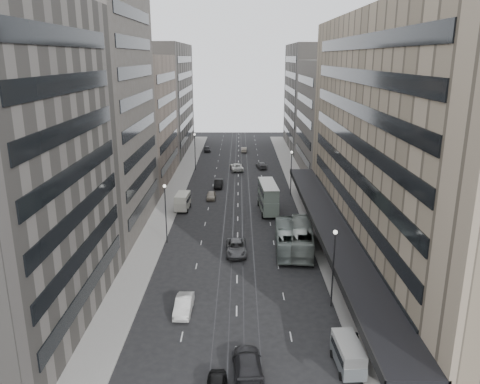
{
  "coord_description": "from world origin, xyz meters",
  "views": [
    {
      "loc": [
        0.32,
        -47.88,
        24.63
      ],
      "look_at": [
        0.35,
        16.38,
        6.01
      ],
      "focal_mm": 35.0,
      "sensor_mm": 36.0,
      "label": 1
    }
  ],
  "objects_px": {
    "panel_van": "(183,201)",
    "sedan_1": "(184,305)",
    "sedan_2": "(236,248)",
    "pedestrian": "(355,343)",
    "double_decker": "(268,196)",
    "vw_microbus": "(348,354)",
    "bus_near": "(286,239)",
    "bus_far": "(302,238)"
  },
  "relations": [
    {
      "from": "panel_van",
      "to": "sedan_1",
      "type": "height_order",
      "value": "panel_van"
    },
    {
      "from": "sedan_2",
      "to": "pedestrian",
      "type": "relative_size",
      "value": 2.81
    },
    {
      "from": "double_decker",
      "to": "vw_microbus",
      "type": "relative_size",
      "value": 1.98
    },
    {
      "from": "bus_near",
      "to": "panel_van",
      "type": "distance_m",
      "value": 22.99
    },
    {
      "from": "bus_near",
      "to": "vw_microbus",
      "type": "distance_m",
      "value": 24.6
    },
    {
      "from": "bus_near",
      "to": "vw_microbus",
      "type": "relative_size",
      "value": 2.5
    },
    {
      "from": "vw_microbus",
      "to": "bus_far",
      "type": "bearing_deg",
      "value": 88.52
    },
    {
      "from": "vw_microbus",
      "to": "pedestrian",
      "type": "distance_m",
      "value": 2.1
    },
    {
      "from": "double_decker",
      "to": "vw_microbus",
      "type": "xyz_separation_m",
      "value": [
        4.2,
        -40.41,
        -1.28
      ]
    },
    {
      "from": "sedan_2",
      "to": "bus_near",
      "type": "bearing_deg",
      "value": 7.44
    },
    {
      "from": "bus_near",
      "to": "sedan_2",
      "type": "bearing_deg",
      "value": 12.66
    },
    {
      "from": "panel_van",
      "to": "sedan_1",
      "type": "distance_m",
      "value": 32.78
    },
    {
      "from": "bus_far",
      "to": "double_decker",
      "type": "relative_size",
      "value": 1.33
    },
    {
      "from": "bus_far",
      "to": "sedan_2",
      "type": "distance_m",
      "value": 8.78
    },
    {
      "from": "sedan_1",
      "to": "sedan_2",
      "type": "xyz_separation_m",
      "value": [
        5.13,
        14.59,
        0.02
      ]
    },
    {
      "from": "panel_van",
      "to": "pedestrian",
      "type": "distance_m",
      "value": 43.96
    },
    {
      "from": "sedan_2",
      "to": "pedestrian",
      "type": "distance_m",
      "value": 23.87
    },
    {
      "from": "vw_microbus",
      "to": "panel_van",
      "type": "height_order",
      "value": "panel_van"
    },
    {
      "from": "bus_near",
      "to": "sedan_1",
      "type": "height_order",
      "value": "bus_near"
    },
    {
      "from": "bus_far",
      "to": "sedan_1",
      "type": "bearing_deg",
      "value": 55.41
    },
    {
      "from": "panel_van",
      "to": "sedan_2",
      "type": "relative_size",
      "value": 0.82
    },
    {
      "from": "bus_far",
      "to": "panel_van",
      "type": "distance_m",
      "value": 24.37
    },
    {
      "from": "bus_near",
      "to": "sedan_2",
      "type": "relative_size",
      "value": 2.0
    },
    {
      "from": "vw_microbus",
      "to": "sedan_2",
      "type": "distance_m",
      "value": 25.13
    },
    {
      "from": "double_decker",
      "to": "panel_van",
      "type": "relative_size",
      "value": 1.95
    },
    {
      "from": "bus_near",
      "to": "vw_microbus",
      "type": "bearing_deg",
      "value": 99.34
    },
    {
      "from": "panel_van",
      "to": "sedan_2",
      "type": "height_order",
      "value": "panel_van"
    },
    {
      "from": "pedestrian",
      "to": "panel_van",
      "type": "bearing_deg",
      "value": -78.25
    },
    {
      "from": "panel_van",
      "to": "sedan_2",
      "type": "xyz_separation_m",
      "value": [
        9.04,
        -17.95,
        -0.78
      ]
    },
    {
      "from": "panel_van",
      "to": "pedestrian",
      "type": "bearing_deg",
      "value": -60.36
    },
    {
      "from": "bus_near",
      "to": "bus_far",
      "type": "relative_size",
      "value": 0.95
    },
    {
      "from": "panel_van",
      "to": "pedestrian",
      "type": "xyz_separation_m",
      "value": [
        19.4,
        -39.45,
        -0.41
      ]
    },
    {
      "from": "sedan_1",
      "to": "pedestrian",
      "type": "relative_size",
      "value": 2.3
    },
    {
      "from": "sedan_1",
      "to": "vw_microbus",
      "type": "bearing_deg",
      "value": -29.8
    },
    {
      "from": "double_decker",
      "to": "sedan_1",
      "type": "height_order",
      "value": "double_decker"
    },
    {
      "from": "sedan_1",
      "to": "pedestrian",
      "type": "xyz_separation_m",
      "value": [
        15.49,
        -6.92,
        0.39
      ]
    },
    {
      "from": "sedan_1",
      "to": "pedestrian",
      "type": "height_order",
      "value": "pedestrian"
    },
    {
      "from": "panel_van",
      "to": "pedestrian",
      "type": "height_order",
      "value": "panel_van"
    },
    {
      "from": "bus_far",
      "to": "pedestrian",
      "type": "relative_size",
      "value": 5.94
    },
    {
      "from": "double_decker",
      "to": "pedestrian",
      "type": "bearing_deg",
      "value": -86.01
    },
    {
      "from": "bus_far",
      "to": "pedestrian",
      "type": "distance_m",
      "value": 22.77
    },
    {
      "from": "double_decker",
      "to": "sedan_1",
      "type": "xyz_separation_m",
      "value": [
        -10.26,
        -31.67,
        -1.85
      ]
    }
  ]
}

